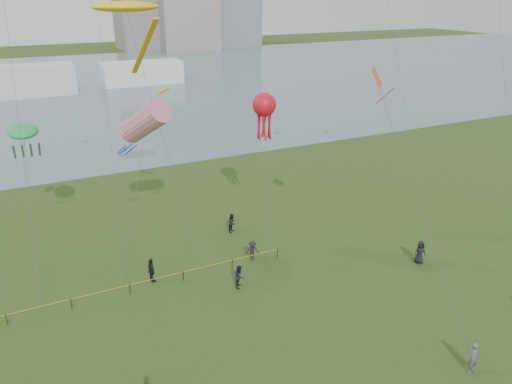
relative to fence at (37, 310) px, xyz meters
name	(u,v)px	position (x,y,z in m)	size (l,w,h in m)	color
lake	(78,87)	(14.14, 85.84, -0.53)	(400.00, 120.00, 0.08)	slate
building_low	(140,8)	(46.14, 153.84, 13.45)	(16.00, 18.00, 28.00)	slate
pavilion_left	(17,81)	(2.14, 80.84, 2.45)	(22.00, 8.00, 6.00)	silver
pavilion_right	(141,73)	(28.14, 83.84, 1.95)	(18.00, 7.00, 5.00)	silver
fence	(37,310)	(0.00, 0.00, 0.00)	(24.07, 0.07, 1.05)	black
kite_flyer	(474,358)	(21.89, -16.41, 0.42)	(0.71, 0.46, 1.94)	#505157
spectator_a	(239,276)	(13.57, -2.57, 0.31)	(0.85, 0.66, 1.74)	black
spectator_b	(252,251)	(16.09, 0.48, 0.29)	(1.09, 0.63, 1.69)	black
spectator_c	(151,270)	(7.99, 0.91, 0.40)	(1.12, 0.46, 1.90)	black
spectator_d	(420,252)	(27.86, -5.73, 0.40)	(0.94, 0.61, 1.91)	black
spectator_g	(232,223)	(16.70, 5.90, 0.31)	(0.84, 0.65, 1.73)	black
kite_stingray	(126,8)	(8.98, 5.75, 18.50)	(4.95, 9.97, 19.53)	#3F3F42
kite_windsock	(145,122)	(9.51, 5.39, 10.47)	(5.84, 7.77, 12.98)	#3F3F42
kite_creature	(23,132)	(1.13, 7.93, 10.08)	(2.15, 9.34, 11.06)	#3F3F42
kite_octopus	(264,106)	(19.33, 4.89, 10.82)	(3.37, 7.04, 12.47)	#3F3F42
kite_delta	(383,94)	(21.94, -6.49, 13.58)	(1.35, 11.83, 15.63)	#3F3F42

